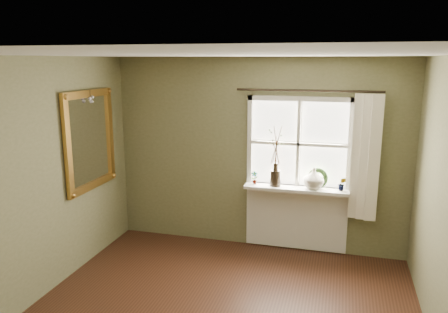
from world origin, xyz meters
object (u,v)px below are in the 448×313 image
at_px(cream_vase, 314,178).
at_px(wreath, 317,180).
at_px(gilt_mirror, 90,140).
at_px(dark_jug, 275,178).

xyz_separation_m(cream_vase, wreath, (0.05, 0.04, -0.04)).
relative_size(cream_vase, gilt_mirror, 0.22).
bearing_deg(dark_jug, gilt_mirror, -160.26).
bearing_deg(dark_jug, cream_vase, 0.00).
bearing_deg(wreath, cream_vase, -150.48).
bearing_deg(wreath, dark_jug, 172.79).
height_order(wreath, gilt_mirror, gilt_mirror).
height_order(dark_jug, wreath, wreath).
height_order(cream_vase, gilt_mirror, gilt_mirror).
distance_m(cream_vase, wreath, 0.07).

